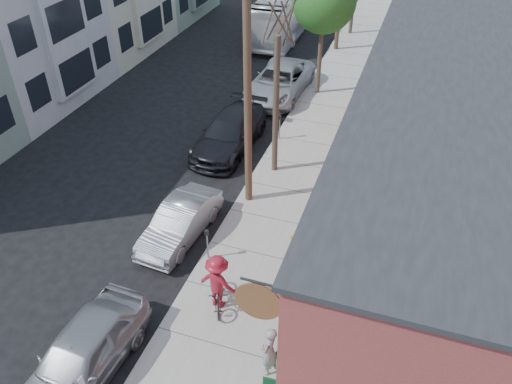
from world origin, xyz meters
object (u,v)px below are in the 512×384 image
(parking_meter_far, at_px, (279,123))
(cyclist, at_px, (218,282))
(car_0, at_px, (82,355))
(patio_chair_b, at_px, (284,355))
(utility_pole_near, at_px, (246,75))
(patron_grey, at_px, (269,351))
(bus, at_px, (287,9))
(patron_green, at_px, (303,325))
(car_3, at_px, (279,81))
(tree_leafy_mid, at_px, (324,1))
(tree_bare, at_px, (276,108))
(car_2, at_px, (229,133))
(car_1, at_px, (180,222))
(parking_meter_near, at_px, (207,240))

(parking_meter_far, xyz_separation_m, cyclist, (1.14, -10.39, 0.14))
(parking_meter_far, height_order, car_0, car_0)
(cyclist, bearing_deg, patio_chair_b, 157.33)
(utility_pole_near, height_order, patron_grey, utility_pole_near)
(parking_meter_far, relative_size, bus, 0.11)
(utility_pole_near, relative_size, patron_green, 6.67)
(patron_grey, bearing_deg, utility_pole_near, -148.34)
(utility_pole_near, bearing_deg, patio_chair_b, -63.04)
(parking_meter_far, xyz_separation_m, car_3, (-1.45, 4.89, -0.16))
(utility_pole_near, distance_m, bus, 21.06)
(tree_leafy_mid, relative_size, car_0, 1.42)
(tree_bare, height_order, patio_chair_b, tree_bare)
(patio_chair_b, bearing_deg, utility_pole_near, 135.37)
(patron_grey, relative_size, cyclist, 0.87)
(parking_meter_far, distance_m, car_2, 2.41)
(tree_bare, relative_size, patron_green, 3.93)
(patio_chair_b, bearing_deg, car_2, 136.71)
(patio_chair_b, bearing_deg, car_1, 159.44)
(tree_leafy_mid, bearing_deg, parking_meter_far, -95.56)
(utility_pole_near, distance_m, car_2, 6.28)
(patron_grey, height_order, car_2, patron_grey)
(car_3, bearing_deg, parking_meter_far, -71.38)
(parking_meter_near, xyz_separation_m, patron_green, (3.95, -2.34, -0.08))
(parking_meter_far, relative_size, patron_grey, 0.73)
(cyclist, bearing_deg, car_0, 60.01)
(bus, bearing_deg, patio_chair_b, -75.72)
(patron_grey, distance_m, car_1, 6.52)
(patio_chair_b, bearing_deg, parking_meter_near, 156.72)
(utility_pole_near, xyz_separation_m, car_0, (-1.59, -8.82, -4.61))
(utility_pole_near, height_order, patio_chair_b, utility_pole_near)
(parking_meter_near, height_order, tree_bare, tree_bare)
(tree_bare, height_order, patron_grey, tree_bare)
(utility_pole_near, xyz_separation_m, patron_grey, (3.18, -7.22, -4.41))
(tree_leafy_mid, xyz_separation_m, car_3, (-2.00, -0.76, -4.29))
(tree_leafy_mid, distance_m, cyclist, 16.53)
(car_0, height_order, bus, bus)
(tree_leafy_mid, bearing_deg, cyclist, -87.91)
(parking_meter_near, distance_m, car_0, 5.36)
(car_0, bearing_deg, patio_chair_b, 22.74)
(parking_meter_far, height_order, patron_grey, patron_grey)
(patio_chair_b, distance_m, car_3, 17.51)
(patron_grey, bearing_deg, patio_chair_b, 138.41)
(tree_leafy_mid, height_order, car_0, tree_leafy_mid)
(bus, bearing_deg, patron_green, -74.62)
(patron_grey, distance_m, patron_green, 1.37)
(tree_leafy_mid, height_order, cyclist, tree_leafy_mid)
(car_3, relative_size, bus, 0.51)
(tree_bare, xyz_separation_m, tree_leafy_mid, (-0.00, 8.21, 2.01))
(tree_leafy_mid, relative_size, cyclist, 3.41)
(tree_bare, bearing_deg, patron_grey, -73.86)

